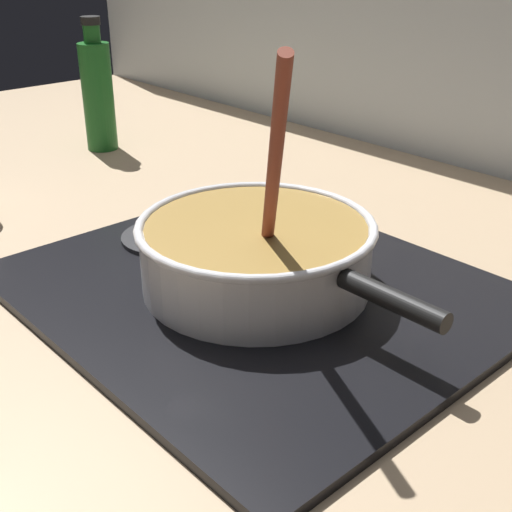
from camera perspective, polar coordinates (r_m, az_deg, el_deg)
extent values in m
cube|color=#9E8466|center=(0.84, -14.56, -4.91)|extent=(2.40, 1.60, 0.04)
cube|color=silver|center=(1.29, 17.85, 19.12)|extent=(2.40, 0.02, 0.55)
cube|color=black|center=(0.82, 0.00, -2.86)|extent=(0.56, 0.48, 0.01)
torus|color=#592D0C|center=(0.81, 0.00, -2.24)|extent=(0.16, 0.16, 0.01)
cylinder|color=#262628|center=(0.95, -7.54, 1.61)|extent=(0.12, 0.12, 0.01)
cylinder|color=silver|center=(0.80, 0.00, 0.00)|extent=(0.27, 0.27, 0.08)
cylinder|color=olive|center=(0.80, 0.00, 0.26)|extent=(0.26, 0.26, 0.07)
torus|color=silver|center=(0.78, 0.00, 2.60)|extent=(0.28, 0.28, 0.01)
cylinder|color=black|center=(0.67, 11.39, -3.61)|extent=(0.12, 0.02, 0.02)
cylinder|color=#E5CC7A|center=(0.82, -1.12, 2.88)|extent=(0.03, 0.03, 0.01)
cylinder|color=beige|center=(0.79, -0.17, 1.91)|extent=(0.03, 0.03, 0.01)
cylinder|color=#EDD88C|center=(0.78, 7.40, 1.62)|extent=(0.03, 0.03, 0.01)
cylinder|color=#E5CC7A|center=(0.82, 5.33, 2.97)|extent=(0.04, 0.04, 0.01)
cylinder|color=#E5CC7A|center=(0.84, -5.16, 3.44)|extent=(0.03, 0.03, 0.01)
cylinder|color=#E5CC7A|center=(0.72, 2.70, -0.36)|extent=(0.04, 0.04, 0.01)
cylinder|color=beige|center=(0.81, 1.73, 2.78)|extent=(0.03, 0.03, 0.01)
cylinder|color=maroon|center=(0.66, 1.57, 7.66)|extent=(0.13, 0.11, 0.24)
cube|color=brown|center=(0.77, 0.91, 1.02)|extent=(0.05, 0.05, 0.01)
cylinder|color=#19591E|center=(1.40, -13.16, 12.88)|extent=(0.06, 0.06, 0.21)
cylinder|color=#19591E|center=(1.38, -13.67, 17.73)|extent=(0.03, 0.03, 0.03)
cylinder|color=black|center=(1.37, -13.78, 18.72)|extent=(0.04, 0.04, 0.02)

